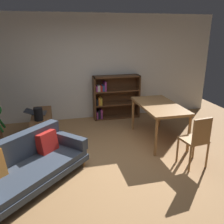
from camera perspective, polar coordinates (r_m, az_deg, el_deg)
name	(u,v)px	position (r m, az deg, el deg)	size (l,w,h in m)	color
ground_plane	(117,166)	(4.36, 1.10, -12.75)	(8.16, 8.16, 0.00)	#A87A4C
back_wall_panel	(91,68)	(6.43, -5.07, 10.35)	(6.80, 0.10, 2.70)	silver
fabric_couch	(26,164)	(4.01, -19.72, -11.43)	(1.90, 1.89, 0.73)	olive
media_console	(43,127)	(5.51, -16.13, -3.40)	(0.42, 1.38, 0.54)	brown
open_laptop	(37,113)	(5.56, -17.39, -0.12)	(0.49, 0.37, 0.10)	#333338
desk_speaker	(38,114)	(5.10, -17.04, -0.49)	(0.18, 0.18, 0.26)	black
dining_table	(159,108)	(5.19, 11.06, 0.90)	(0.79, 1.46, 0.80)	olive
dining_chair_near	(196,139)	(4.35, 19.37, -6.00)	(0.45, 0.43, 0.93)	olive
bookshelf	(113,97)	(6.53, 0.36, 3.56)	(1.25, 0.33, 1.16)	#56351E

